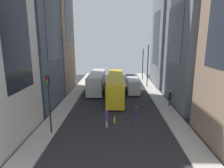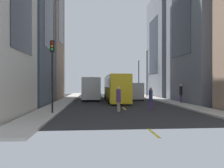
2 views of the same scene
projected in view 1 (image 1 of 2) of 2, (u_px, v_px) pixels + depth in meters
The scene contains 19 objects.
ground_plane at pixel (115, 95), 32.69m from camera, with size 40.08×40.08×0.00m, color #28282B.
sidewalk_west at pixel (75, 94), 32.83m from camera, with size 2.19×44.00×0.15m, color #B2ADA3.
sidewalk_east at pixel (156, 95), 32.52m from camera, with size 2.19×44.00×0.15m, color #B2ADA3.
lane_stripe_1 at pixel (114, 120), 22.45m from camera, with size 0.16×2.00×0.01m, color yellow.
lane_stripe_2 at pixel (115, 95), 32.69m from camera, with size 0.16×2.00×0.01m, color yellow.
lane_stripe_3 at pixel (115, 82), 42.93m from camera, with size 0.16×2.00×0.01m, color yellow.
lane_stripe_4 at pixel (116, 74), 53.17m from camera, with size 0.16×2.00×0.01m, color yellow.
building_east_1 at pixel (211, 7), 25.27m from camera, with size 9.07×11.11×26.88m.
building_east_2 at pixel (176, 39), 38.71m from camera, with size 8.11×10.30×19.01m.
city_bus_white at pixel (97, 80), 35.27m from camera, with size 2.80×11.23×3.35m.
streetcar_yellow at pixel (115, 84), 31.39m from camera, with size 2.70×14.26×3.59m.
delivery_van_white at pixel (133, 85), 33.71m from camera, with size 2.25×5.20×2.58m.
car_black_0 at pixel (130, 79), 42.33m from camera, with size 2.05×4.50×1.57m.
pedestrian_crossing_mid at pixel (107, 117), 20.17m from camera, with size 0.39×0.39×2.20m.
pedestrian_waiting_curb at pixel (170, 98), 26.61m from camera, with size 0.35×0.35×2.24m.
pedestrian_walking_far at pixel (136, 114), 21.16m from camera, with size 0.36×0.36×2.11m.
traffic_light_near_corner at pixel (49, 94), 18.14m from camera, with size 0.32×0.44×5.71m.
streetlamp_near at pixel (148, 61), 37.22m from camera, with size 0.44×0.44×8.35m.
streetlamp_far at pixel (143, 60), 44.22m from camera, with size 0.44×0.44×7.40m.
Camera 1 is at (0.19, -31.47, 9.05)m, focal length 30.64 mm.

